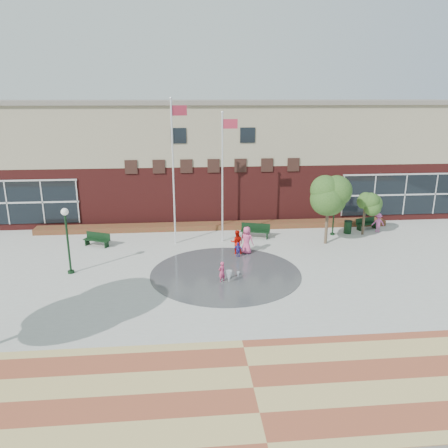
{
  "coord_description": "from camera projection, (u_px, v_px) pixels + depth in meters",
  "views": [
    {
      "loc": [
        -2.16,
        -19.52,
        9.57
      ],
      "look_at": [
        0.0,
        4.0,
        2.6
      ],
      "focal_mm": 35.0,
      "sensor_mm": 36.0,
      "label": 1
    }
  ],
  "objects": [
    {
      "name": "tree_mid",
      "position": [
        329.0,
        193.0,
        28.36
      ],
      "size": [
        2.84,
        2.84,
        4.79
      ],
      "color": "#433426",
      "rests_on": "ground"
    },
    {
      "name": "trash_can",
      "position": [
        348.0,
        227.0,
        31.37
      ],
      "size": [
        0.58,
        0.58,
        0.94
      ],
      "color": "black",
      "rests_on": "ground"
    },
    {
      "name": "library_building",
      "position": [
        209.0,
        156.0,
        36.92
      ],
      "size": [
        44.4,
        10.4,
        9.2
      ],
      "color": "#561B19",
      "rests_on": "ground"
    },
    {
      "name": "water_jet_b",
      "position": [
        238.0,
        279.0,
        23.68
      ],
      "size": [
        0.17,
        0.17,
        0.38
      ],
      "primitive_type": "cone",
      "rotation": [
        3.14,
        0.0,
        0.0
      ],
      "color": "white",
      "rests_on": "ground"
    },
    {
      "name": "paver_band",
      "position": [
        253.0,
        388.0,
        14.86
      ],
      "size": [
        46.0,
        6.0,
        0.01
      ],
      "primitive_type": "cube",
      "color": "#9C4A30",
      "rests_on": "ground"
    },
    {
      "name": "ground",
      "position": [
        231.0,
        297.0,
        21.54
      ],
      "size": [
        120.0,
        120.0,
        0.0
      ],
      "primitive_type": "plane",
      "color": "#666056",
      "rests_on": "ground"
    },
    {
      "name": "flagpole_left",
      "position": [
        174.0,
        165.0,
        27.92
      ],
      "size": [
        1.07,
        0.44,
        9.51
      ],
      "rotation": [
        0.0,
        0.0,
        0.33
      ],
      "color": "white",
      "rests_on": "ground"
    },
    {
      "name": "splash_pad",
      "position": [
        226.0,
        273.0,
        24.41
      ],
      "size": [
        8.4,
        8.4,
        0.01
      ],
      "primitive_type": "cylinder",
      "color": "#383A3D",
      "rests_on": "ground"
    },
    {
      "name": "tree_small_right",
      "position": [
        365.0,
        203.0,
        30.55
      ],
      "size": [
        1.88,
        1.88,
        3.22
      ],
      "color": "#433426",
      "rests_on": "ground"
    },
    {
      "name": "water_jet_a",
      "position": [
        229.0,
        283.0,
        23.15
      ],
      "size": [
        0.35,
        0.35,
        0.67
      ],
      "primitive_type": "cone",
      "rotation": [
        3.14,
        0.0,
        0.0
      ],
      "color": "white",
      "rests_on": "ground"
    },
    {
      "name": "plaza_concrete",
      "position": [
        224.0,
        267.0,
        25.36
      ],
      "size": [
        46.0,
        18.0,
        0.01
      ],
      "primitive_type": "cube",
      "color": "#A8A8A0",
      "rests_on": "ground"
    },
    {
      "name": "bench_mid",
      "position": [
        255.0,
        233.0,
        30.41
      ],
      "size": [
        2.09,
        1.13,
        1.01
      ],
      "rotation": [
        0.0,
        0.0,
        -0.3
      ],
      "color": "black",
      "rests_on": "ground"
    },
    {
      "name": "person_bench",
      "position": [
        378.0,
        223.0,
        31.68
      ],
      "size": [
        0.96,
        0.63,
        1.39
      ],
      "primitive_type": "imported",
      "rotation": [
        0.0,
        0.0,
        3.01
      ],
      "color": "#E05DB2",
      "rests_on": "ground"
    },
    {
      "name": "flagpole_right",
      "position": [
        223.0,
        171.0,
        28.43
      ],
      "size": [
        1.07,
        0.17,
        8.64
      ],
      "rotation": [
        0.0,
        0.0,
        0.03
      ],
      "color": "white",
      "rests_on": "ground"
    },
    {
      "name": "adult_red",
      "position": [
        237.0,
        242.0,
        27.24
      ],
      "size": [
        0.79,
        0.63,
        1.55
      ],
      "primitive_type": "imported",
      "rotation": [
        0.0,
        0.0,
        3.08
      ],
      "color": "red",
      "rests_on": "ground"
    },
    {
      "name": "adult_pink",
      "position": [
        247.0,
        240.0,
        27.26
      ],
      "size": [
        1.02,
        0.92,
        1.76
      ],
      "primitive_type": "imported",
      "rotation": [
        0.0,
        0.0,
        2.61
      ],
      "color": "#D44A7F",
      "rests_on": "ground"
    },
    {
      "name": "child_blue",
      "position": [
        238.0,
        250.0,
        26.73
      ],
      "size": [
        0.61,
        0.42,
        0.96
      ],
      "primitive_type": "imported",
      "rotation": [
        0.0,
        0.0,
        2.77
      ],
      "color": "#352FA1",
      "rests_on": "ground"
    },
    {
      "name": "lamp_right",
      "position": [
        334.0,
        207.0,
        30.56
      ],
      "size": [
        0.35,
        0.35,
        3.3
      ],
      "color": "black",
      "rests_on": "ground"
    },
    {
      "name": "child_splash",
      "position": [
        222.0,
        272.0,
        23.13
      ],
      "size": [
        0.51,
        0.48,
        1.16
      ],
      "primitive_type": "imported",
      "rotation": [
        0.0,
        0.0,
        3.79
      ],
      "color": "#CB3B6A",
      "rests_on": "ground"
    },
    {
      "name": "flower_bed",
      "position": [
        215.0,
        229.0,
        32.62
      ],
      "size": [
        26.0,
        1.2,
        0.4
      ],
      "primitive_type": "cube",
      "color": "maroon",
      "rests_on": "ground"
    },
    {
      "name": "bench_right",
      "position": [
        366.0,
        226.0,
        32.37
      ],
      "size": [
        1.77,
        0.99,
        0.86
      ],
      "rotation": [
        0.0,
        0.0,
        0.32
      ],
      "color": "black",
      "rests_on": "ground"
    },
    {
      "name": "bench_left",
      "position": [
        97.0,
        242.0,
        28.73
      ],
      "size": [
        1.84,
        1.2,
        0.9
      ],
      "rotation": [
        0.0,
        0.0,
        -0.43
      ],
      "color": "black",
      "rests_on": "ground"
    },
    {
      "name": "lamp_left",
      "position": [
        67.0,
        234.0,
        23.78
      ],
      "size": [
        0.4,
        0.4,
        3.77
      ],
      "color": "black",
      "rests_on": "ground"
    }
  ]
}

